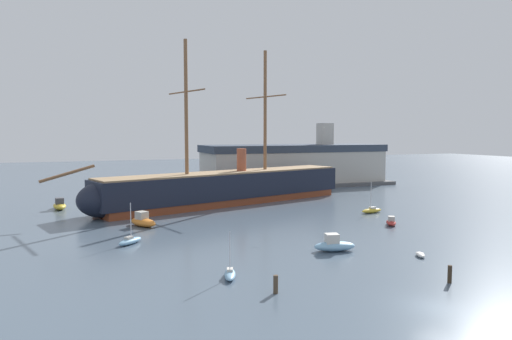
{
  "coord_description": "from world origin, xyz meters",
  "views": [
    {
      "loc": [
        -24.18,
        -25.45,
        12.64
      ],
      "look_at": [
        0.43,
        36.0,
        7.38
      ],
      "focal_mm": 32.21,
      "sensor_mm": 36.0,
      "label": 1
    }
  ],
  "objects_px": {
    "tall_ship": "(229,187)",
    "motorboat_mid_right": "(391,222)",
    "sailboat_alongside_stern": "(372,210)",
    "dinghy_foreground_right": "(420,255)",
    "motorboat_near_centre": "(334,245)",
    "sailboat_mid_left": "(130,241)",
    "dockside_warehouse_right": "(294,165)",
    "motorboat_far_left": "(60,205)",
    "mooring_piling_left_pair": "(276,284)",
    "seagull_in_flight": "(324,127)",
    "mooring_piling_nearest": "(450,274)",
    "sailboat_foreground_left": "(230,274)",
    "motorboat_alongside_bow": "(143,221)"
  },
  "relations": [
    {
      "from": "motorboat_mid_right",
      "to": "dockside_warehouse_right",
      "type": "bearing_deg",
      "value": 78.85
    },
    {
      "from": "sailboat_mid_left",
      "to": "motorboat_mid_right",
      "type": "distance_m",
      "value": 34.88
    },
    {
      "from": "motorboat_mid_right",
      "to": "sailboat_alongside_stern",
      "type": "relative_size",
      "value": 0.65
    },
    {
      "from": "motorboat_mid_right",
      "to": "dinghy_foreground_right",
      "type": "bearing_deg",
      "value": -118.06
    },
    {
      "from": "tall_ship",
      "to": "sailboat_alongside_stern",
      "type": "xyz_separation_m",
      "value": [
        18.15,
        -17.76,
        -2.6
      ]
    },
    {
      "from": "sailboat_alongside_stern",
      "to": "motorboat_far_left",
      "type": "relative_size",
      "value": 1.03
    },
    {
      "from": "tall_ship",
      "to": "sailboat_mid_left",
      "type": "xyz_separation_m",
      "value": [
        -20.15,
        -24.8,
        -2.62
      ]
    },
    {
      "from": "dinghy_foreground_right",
      "to": "sailboat_mid_left",
      "type": "xyz_separation_m",
      "value": [
        -27.11,
        16.66,
        0.18
      ]
    },
    {
      "from": "mooring_piling_left_pair",
      "to": "seagull_in_flight",
      "type": "xyz_separation_m",
      "value": [
        19.97,
        27.0,
        12.83
      ]
    },
    {
      "from": "motorboat_near_centre",
      "to": "sailboat_alongside_stern",
      "type": "bearing_deg",
      "value": 45.31
    },
    {
      "from": "tall_ship",
      "to": "mooring_piling_nearest",
      "type": "height_order",
      "value": "tall_ship"
    },
    {
      "from": "motorboat_near_centre",
      "to": "mooring_piling_nearest",
      "type": "relative_size",
      "value": 3.21
    },
    {
      "from": "tall_ship",
      "to": "motorboat_mid_right",
      "type": "relative_size",
      "value": 17.49
    },
    {
      "from": "motorboat_alongside_bow",
      "to": "motorboat_far_left",
      "type": "bearing_deg",
      "value": 119.22
    },
    {
      "from": "motorboat_far_left",
      "to": "mooring_piling_left_pair",
      "type": "relative_size",
      "value": 3.31
    },
    {
      "from": "motorboat_near_centre",
      "to": "motorboat_far_left",
      "type": "bearing_deg",
      "value": 124.66
    },
    {
      "from": "dinghy_foreground_right",
      "to": "motorboat_far_left",
      "type": "bearing_deg",
      "value": 127.41
    },
    {
      "from": "motorboat_mid_right",
      "to": "tall_ship",
      "type": "bearing_deg",
      "value": 118.49
    },
    {
      "from": "sailboat_mid_left",
      "to": "motorboat_alongside_bow",
      "type": "distance_m",
      "value": 10.21
    },
    {
      "from": "tall_ship",
      "to": "motorboat_near_centre",
      "type": "height_order",
      "value": "tall_ship"
    },
    {
      "from": "sailboat_alongside_stern",
      "to": "sailboat_foreground_left",
      "type": "bearing_deg",
      "value": -143.94
    },
    {
      "from": "mooring_piling_nearest",
      "to": "mooring_piling_left_pair",
      "type": "relative_size",
      "value": 1.03
    },
    {
      "from": "sailboat_alongside_stern",
      "to": "seagull_in_flight",
      "type": "xyz_separation_m",
      "value": [
        -9.51,
        -1.07,
        13.14
      ]
    },
    {
      "from": "sailboat_foreground_left",
      "to": "motorboat_near_centre",
      "type": "xyz_separation_m",
      "value": [
        13.38,
        4.59,
        0.32
      ]
    },
    {
      "from": "dinghy_foreground_right",
      "to": "motorboat_mid_right",
      "type": "xyz_separation_m",
      "value": [
        7.7,
        14.45,
        0.23
      ]
    },
    {
      "from": "mooring_piling_nearest",
      "to": "dockside_warehouse_right",
      "type": "relative_size",
      "value": 0.03
    },
    {
      "from": "dinghy_foreground_right",
      "to": "sailboat_mid_left",
      "type": "bearing_deg",
      "value": 148.43
    },
    {
      "from": "motorboat_near_centre",
      "to": "dockside_warehouse_right",
      "type": "bearing_deg",
      "value": 67.32
    },
    {
      "from": "dinghy_foreground_right",
      "to": "motorboat_near_centre",
      "type": "bearing_deg",
      "value": 143.08
    },
    {
      "from": "mooring_piling_nearest",
      "to": "dockside_warehouse_right",
      "type": "distance_m",
      "value": 74.49
    },
    {
      "from": "sailboat_foreground_left",
      "to": "dinghy_foreground_right",
      "type": "xyz_separation_m",
      "value": [
        20.41,
        -0.69,
        -0.13
      ]
    },
    {
      "from": "motorboat_mid_right",
      "to": "mooring_piling_left_pair",
      "type": "xyz_separation_m",
      "value": [
        -25.99,
        -18.82,
        0.28
      ]
    },
    {
      "from": "dinghy_foreground_right",
      "to": "sailboat_alongside_stern",
      "type": "relative_size",
      "value": 0.4
    },
    {
      "from": "dockside_warehouse_right",
      "to": "sailboat_alongside_stern",
      "type": "bearing_deg",
      "value": -98.84
    },
    {
      "from": "sailboat_mid_left",
      "to": "mooring_piling_nearest",
      "type": "distance_m",
      "value": 33.77
    },
    {
      "from": "tall_ship",
      "to": "dockside_warehouse_right",
      "type": "height_order",
      "value": "tall_ship"
    },
    {
      "from": "sailboat_foreground_left",
      "to": "sailboat_mid_left",
      "type": "xyz_separation_m",
      "value": [
        -6.69,
        15.97,
        0.05
      ]
    },
    {
      "from": "dinghy_foreground_right",
      "to": "dockside_warehouse_right",
      "type": "bearing_deg",
      "value": 74.72
    },
    {
      "from": "tall_ship",
      "to": "seagull_in_flight",
      "type": "xyz_separation_m",
      "value": [
        8.64,
        -18.83,
        10.54
      ]
    },
    {
      "from": "sailboat_mid_left",
      "to": "sailboat_alongside_stern",
      "type": "xyz_separation_m",
      "value": [
        38.3,
        7.04,
        0.02
      ]
    },
    {
      "from": "mooring_piling_nearest",
      "to": "seagull_in_flight",
      "type": "height_order",
      "value": "seagull_in_flight"
    },
    {
      "from": "seagull_in_flight",
      "to": "motorboat_far_left",
      "type": "bearing_deg",
      "value": 147.59
    },
    {
      "from": "mooring_piling_left_pair",
      "to": "dinghy_foreground_right",
      "type": "bearing_deg",
      "value": 13.43
    },
    {
      "from": "sailboat_mid_left",
      "to": "dockside_warehouse_right",
      "type": "height_order",
      "value": "dockside_warehouse_right"
    },
    {
      "from": "motorboat_mid_right",
      "to": "seagull_in_flight",
      "type": "xyz_separation_m",
      "value": [
        -6.02,
        8.18,
        13.11
      ]
    },
    {
      "from": "dockside_warehouse_right",
      "to": "motorboat_mid_right",
      "type": "bearing_deg",
      "value": -101.15
    },
    {
      "from": "sailboat_foreground_left",
      "to": "motorboat_far_left",
      "type": "relative_size",
      "value": 0.86
    },
    {
      "from": "seagull_in_flight",
      "to": "dockside_warehouse_right",
      "type": "bearing_deg",
      "value": 69.08
    },
    {
      "from": "dinghy_foreground_right",
      "to": "motorboat_near_centre",
      "type": "distance_m",
      "value": 8.8
    },
    {
      "from": "motorboat_near_centre",
      "to": "motorboat_far_left",
      "type": "relative_size",
      "value": 1.0
    }
  ]
}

